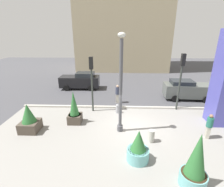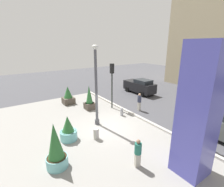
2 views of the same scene
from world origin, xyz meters
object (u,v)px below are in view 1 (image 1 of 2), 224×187
potted_plant_near_left (29,120)px  traffic_light_corner (92,75)px  car_intersection (187,90)px  lamp_post (121,88)px  car_curb_east (81,81)px  pedestrian_on_sidewalk (117,93)px  potted_plant_near_right (196,164)px  potted_plant_by_pillar (138,148)px  pedestrian_crossing (209,125)px  traffic_light_far_side (181,73)px  potted_plant_mid_plaza (74,110)px  concrete_bollard (151,136)px  fire_hydrant (117,109)px

potted_plant_near_left → traffic_light_corner: 5.22m
traffic_light_corner → car_intersection: size_ratio=0.96×
lamp_post → car_intersection: lamp_post is taller
car_curb_east → car_intersection: 11.21m
pedestrian_on_sidewalk → car_intersection: bearing=10.2°
lamp_post → potted_plant_near_right: bearing=-53.5°
potted_plant_by_pillar → pedestrian_crossing: potted_plant_by_pillar is taller
potted_plant_by_pillar → car_intersection: (5.61, 8.48, 0.24)m
traffic_light_far_side → potted_plant_near_left: bearing=-161.0°
lamp_post → car_curb_east: 9.95m
pedestrian_on_sidewalk → pedestrian_crossing: 7.56m
potted_plant_near_right → pedestrian_crossing: 4.11m
lamp_post → potted_plant_mid_plaza: lamp_post is taller
potted_plant_mid_plaza → pedestrian_crossing: (8.40, -1.55, -0.11)m
car_curb_east → car_intersection: car_curb_east is taller
potted_plant_near_right → traffic_light_corner: bearing=126.6°
potted_plant_mid_plaza → pedestrian_on_sidewalk: potted_plant_mid_plaza is taller
potted_plant_mid_plaza → potted_plant_near_right: 7.86m
potted_plant_by_pillar → potted_plant_near_right: 2.54m
concrete_bollard → potted_plant_near_right: bearing=-68.4°
concrete_bollard → potted_plant_near_left: bearing=173.4°
lamp_post → potted_plant_mid_plaza: (-3.16, 0.95, -1.95)m
lamp_post → concrete_bollard: bearing=-31.2°
traffic_light_far_side → car_intersection: 3.69m
concrete_bollard → car_intersection: 8.38m
car_curb_east → potted_plant_near_left: bearing=-98.8°
traffic_light_far_side → pedestrian_crossing: bearing=-82.3°
lamp_post → potted_plant_near_right: lamp_post is taller
potted_plant_near_right → pedestrian_crossing: (2.29, 3.40, -0.21)m
potted_plant_mid_plaza → concrete_bollard: bearing=-22.3°
lamp_post → pedestrian_crossing: size_ratio=3.84×
traffic_light_corner → fire_hydrant: bearing=-9.2°
potted_plant_near_right → car_intersection: size_ratio=0.55×
fire_hydrant → potted_plant_near_left: bearing=-153.5°
traffic_light_far_side → car_curb_east: (-9.10, 5.30, -2.13)m
potted_plant_near_right → lamp_post: bearing=126.5°
potted_plant_near_left → car_curb_east: bearing=81.2°
traffic_light_far_side → fire_hydrant: bearing=-170.5°
pedestrian_on_sidewalk → traffic_light_corner: bearing=-138.5°
potted_plant_near_right → traffic_light_far_side: bearing=76.7°
pedestrian_on_sidewalk → potted_plant_near_right: bearing=-70.0°
potted_plant_by_pillar → concrete_bollard: size_ratio=2.25×
fire_hydrant → car_intersection: bearing=26.3°
potted_plant_near_right → traffic_light_far_side: size_ratio=0.54×
potted_plant_by_pillar → pedestrian_crossing: 4.84m
potted_plant_by_pillar → concrete_bollard: bearing=58.3°
lamp_post → potted_plant_by_pillar: (0.85, -2.62, -2.24)m
pedestrian_on_sidewalk → car_curb_east: bearing=136.1°
potted_plant_near_right → traffic_light_corner: traffic_light_corner is taller
concrete_bollard → car_intersection: size_ratio=0.17×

